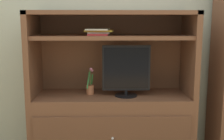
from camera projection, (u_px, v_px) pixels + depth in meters
The scene contains 5 objects.
painted_rear_wall at pixel (111, 18), 2.94m from camera, with size 6.00×0.10×2.80m, color #ADB29E.
media_console at pixel (112, 112), 2.75m from camera, with size 1.54×0.56×1.45m.
tv_monitor at pixel (126, 71), 2.62m from camera, with size 0.45×0.21×0.48m.
potted_plant at pixel (90, 88), 2.71m from camera, with size 0.07×0.11×0.26m.
magazine_stack at pixel (99, 32), 2.62m from camera, with size 0.28×0.36×0.06m.
Camera 1 is at (-0.05, -2.24, 1.35)m, focal length 44.84 mm.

